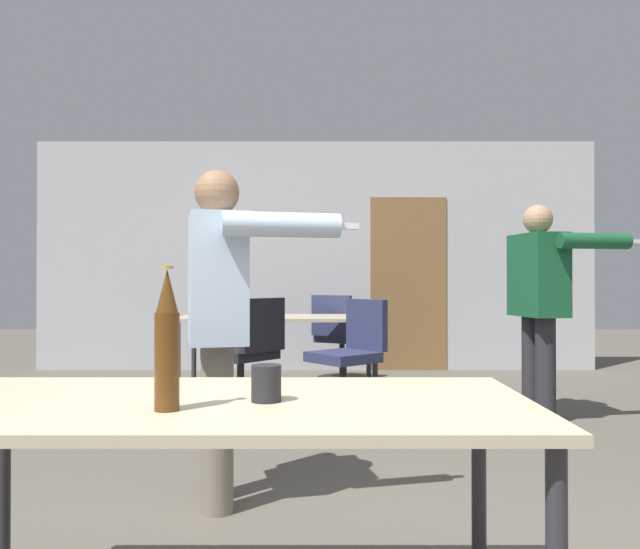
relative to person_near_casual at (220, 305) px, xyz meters
name	(u,v)px	position (x,y,z in m)	size (l,w,h in m)	color
back_wall	(318,256)	(0.45, 4.48, 0.40)	(6.63, 0.12, 2.72)	#BCBCC1
conference_table_near	(226,422)	(0.21, -1.17, -0.29)	(1.75, 0.82, 0.72)	#C6B793
conference_table_far	(280,323)	(0.09, 2.96, -0.29)	(1.88, 0.83, 0.72)	#C6B793
person_near_casual	(220,305)	(0.00, 0.00, 0.00)	(0.85, 0.66, 1.59)	slate
person_center_tall	(540,293)	(2.14, 1.74, 0.03)	(0.85, 0.70, 1.63)	#28282D
office_chair_far_right	(339,341)	(0.68, 3.65, -0.53)	(0.64, 0.67, 0.91)	black
office_chair_near_pushed	(247,359)	(-0.11, 2.07, -0.52)	(0.69, 0.68, 0.92)	black
office_chair_side_rolled	(351,360)	(0.72, 2.12, -0.53)	(0.69, 0.68, 0.90)	black
beer_bottle	(168,342)	(0.07, -1.32, -0.04)	(0.07, 0.07, 0.38)	#563314
drink_cup	(267,383)	(0.32, -1.20, -0.17)	(0.09, 0.09, 0.10)	#232328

